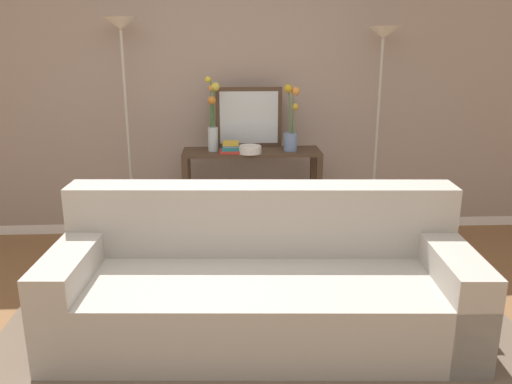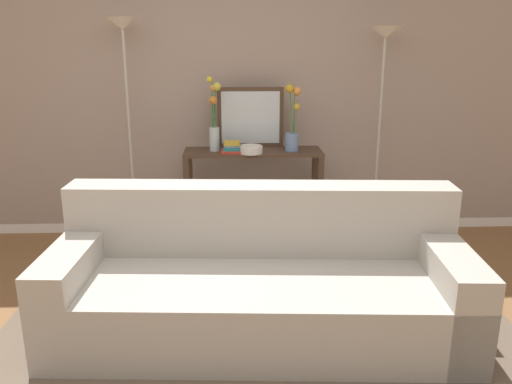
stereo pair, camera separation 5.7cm
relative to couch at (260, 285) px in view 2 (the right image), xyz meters
name	(u,v)px [view 2 (the right image)]	position (x,y,z in m)	size (l,w,h in m)	color
ground_plane	(207,374)	(-0.31, -0.44, -0.32)	(16.00, 16.00, 0.02)	brown
back_wall	(216,88)	(-0.31, 1.88, 1.04)	(12.00, 0.15, 2.70)	white
area_rug	(260,343)	(0.00, -0.17, -0.30)	(3.28, 1.87, 0.01)	brown
couch	(260,285)	(0.00, 0.00, 0.00)	(2.55, 1.10, 0.88)	#ADA89E
console_table	(253,181)	(0.01, 1.46, 0.27)	(1.18, 0.36, 0.86)	#473323
floor_lamp_left	(125,70)	(-1.04, 1.53, 1.22)	(0.28, 0.28, 1.95)	#B7B2A8
floor_lamp_right	(383,76)	(1.11, 1.53, 1.17)	(0.28, 0.28, 1.88)	#B7B2A8
wall_mirror	(250,117)	(-0.01, 1.61, 0.81)	(0.58, 0.02, 0.52)	#473323
vase_tall_flowers	(214,118)	(-0.32, 1.46, 0.83)	(0.12, 0.13, 0.62)	silver
vase_short_flowers	(293,126)	(0.35, 1.43, 0.76)	(0.14, 0.12, 0.56)	#6B84AD
fruit_bowl	(251,149)	(-0.01, 1.35, 0.58)	(0.20, 0.20, 0.06)	silver
book_stack	(232,148)	(-0.17, 1.37, 0.59)	(0.18, 0.15, 0.10)	#BC3328
book_row_under_console	(226,238)	(-0.23, 1.46, -0.25)	(0.47, 0.17, 0.13)	maroon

